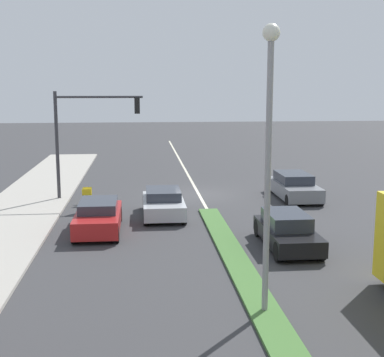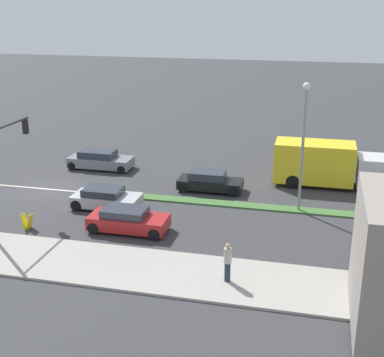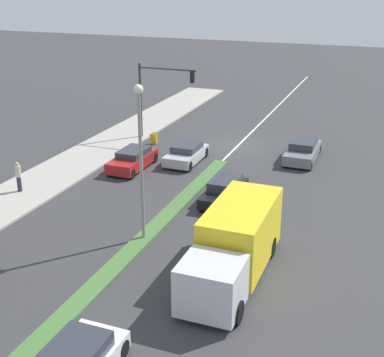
# 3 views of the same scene
# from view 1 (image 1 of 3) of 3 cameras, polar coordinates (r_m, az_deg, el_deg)

# --- Properties ---
(ground_plane) EXTENTS (160.00, 160.00, 0.00)m
(ground_plane) POSITION_cam_1_polar(r_m,az_deg,el_deg) (13.01, 9.90, -17.58)
(ground_plane) COLOR #38383A
(lane_marking_center) EXTENTS (0.16, 60.00, 0.01)m
(lane_marking_center) POSITION_cam_1_polar(r_m,az_deg,el_deg) (29.89, 0.74, -1.70)
(lane_marking_center) COLOR beige
(lane_marking_center) RESTS_ON ground
(traffic_signal_main) EXTENTS (4.59, 0.34, 5.60)m
(traffic_signal_main) POSITION_cam_1_polar(r_m,az_deg,el_deg) (28.56, -11.44, 5.47)
(traffic_signal_main) COLOR #333338
(traffic_signal_main) RESTS_ON sidewalk_right
(street_lamp) EXTENTS (0.44, 0.44, 7.37)m
(street_lamp) POSITION_cam_1_polar(r_m,az_deg,el_deg) (13.61, 8.19, 4.74)
(street_lamp) COLOR gray
(street_lamp) RESTS_ON median_strip
(warning_aframe_sign) EXTENTS (0.45, 0.53, 0.84)m
(warning_aframe_sign) POSITION_cam_1_polar(r_m,az_deg,el_deg) (27.88, -11.14, -1.84)
(warning_aframe_sign) COLOR yellow
(warning_aframe_sign) RESTS_ON ground
(sedan_silver) EXTENTS (1.87, 3.97, 1.24)m
(sedan_silver) POSITION_cam_1_polar(r_m,az_deg,el_deg) (24.83, -3.08, -2.65)
(sedan_silver) COLOR #B7BABF
(sedan_silver) RESTS_ON ground
(suv_black) EXTENTS (1.72, 4.10, 1.29)m
(suv_black) POSITION_cam_1_polar(r_m,az_deg,el_deg) (20.40, 10.11, -5.52)
(suv_black) COLOR black
(suv_black) RESTS_ON ground
(hatchback_red) EXTENTS (1.81, 4.18, 1.27)m
(hatchback_red) POSITION_cam_1_polar(r_m,az_deg,el_deg) (22.55, -9.95, -4.03)
(hatchback_red) COLOR #AD1E1E
(hatchback_red) RESTS_ON ground
(suv_grey) EXTENTS (1.90, 4.59, 1.35)m
(suv_grey) POSITION_cam_1_polar(r_m,az_deg,el_deg) (29.32, 10.82, -0.83)
(suv_grey) COLOR slate
(suv_grey) RESTS_ON ground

